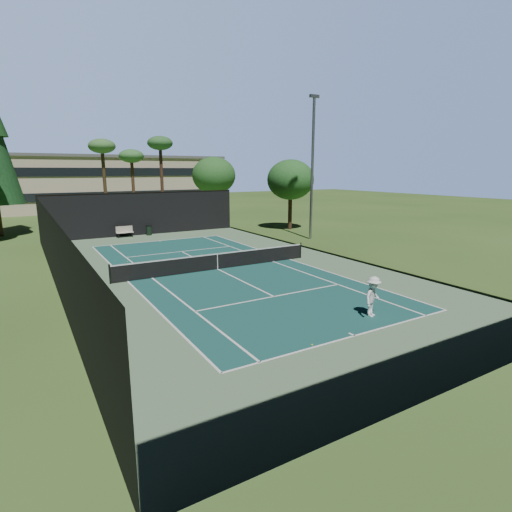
{
  "coord_description": "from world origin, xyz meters",
  "views": [
    {
      "loc": [
        -10.21,
        -21.94,
        6.03
      ],
      "look_at": [
        1.0,
        -3.0,
        1.3
      ],
      "focal_mm": 28.0,
      "sensor_mm": 36.0,
      "label": 1
    }
  ],
  "objects": [
    {
      "name": "park_bench",
      "position": [
        -2.13,
        15.44,
        0.55
      ],
      "size": [
        1.5,
        0.45,
        1.02
      ],
      "color": "beige",
      "rests_on": "ground"
    },
    {
      "name": "tennis_net",
      "position": [
        0.0,
        0.0,
        0.56
      ],
      "size": [
        12.9,
        0.1,
        1.1
      ],
      "color": "black",
      "rests_on": "ground"
    },
    {
      "name": "tennis_ball_c",
      "position": [
        0.84,
        4.45,
        0.03
      ],
      "size": [
        0.06,
        0.06,
        0.06
      ],
      "primitive_type": "sphere",
      "color": "#D1E433",
      "rests_on": "ground"
    },
    {
      "name": "palm_b",
      "position": [
        1.5,
        26.0,
        7.36
      ],
      "size": [
        2.8,
        2.8,
        8.42
      ],
      "color": "#4C3020",
      "rests_on": "ground"
    },
    {
      "name": "apron_slab",
      "position": [
        0.0,
        0.0,
        0.01
      ],
      "size": [
        18.0,
        32.0,
        0.01
      ],
      "primitive_type": "cube",
      "color": "#5B7D57",
      "rests_on": "ground"
    },
    {
      "name": "palm_c",
      "position": [
        4.0,
        23.0,
        8.6
      ],
      "size": [
        2.8,
        2.8,
        9.77
      ],
      "color": "#442A1D",
      "rests_on": "ground"
    },
    {
      "name": "tennis_ball_b",
      "position": [
        -3.82,
        1.95,
        0.03
      ],
      "size": [
        0.07,
        0.07,
        0.07
      ],
      "primitive_type": "sphere",
      "color": "yellow",
      "rests_on": "ground"
    },
    {
      "name": "tennis_ball_d",
      "position": [
        -4.34,
        5.0,
        0.03
      ],
      "size": [
        0.06,
        0.06,
        0.06
      ],
      "primitive_type": "sphere",
      "color": "#C9E834",
      "rests_on": "ground"
    },
    {
      "name": "palm_a",
      "position": [
        -2.0,
        24.0,
        8.19
      ],
      "size": [
        2.8,
        2.8,
        9.32
      ],
      "color": "#43311C",
      "rests_on": "ground"
    },
    {
      "name": "decid_tree_a",
      "position": [
        10.0,
        22.0,
        5.42
      ],
      "size": [
        5.12,
        5.12,
        7.62
      ],
      "color": "#49341F",
      "rests_on": "ground"
    },
    {
      "name": "fence",
      "position": [
        0.0,
        0.06,
        2.01
      ],
      "size": [
        18.04,
        32.05,
        4.03
      ],
      "color": "black",
      "rests_on": "ground"
    },
    {
      "name": "decid_tree_b",
      "position": [
        14.0,
        12.0,
        5.08
      ],
      "size": [
        4.8,
        4.8,
        7.14
      ],
      "color": "#432C1C",
      "rests_on": "ground"
    },
    {
      "name": "trash_bin",
      "position": [
        0.13,
        15.46,
        0.48
      ],
      "size": [
        0.56,
        0.56,
        0.95
      ],
      "color": "black",
      "rests_on": "ground"
    },
    {
      "name": "player",
      "position": [
        2.13,
        -10.7,
        0.86
      ],
      "size": [
        1.27,
        1.01,
        1.72
      ],
      "primitive_type": "imported",
      "rotation": [
        0.0,
        0.0,
        0.38
      ],
      "color": "white",
      "rests_on": "ground"
    },
    {
      "name": "court_surface",
      "position": [
        0.0,
        0.0,
        0.01
      ],
      "size": [
        10.97,
        23.77,
        0.01
      ],
      "primitive_type": "cube",
      "color": "#184D47",
      "rests_on": "ground"
    },
    {
      "name": "campus_building",
      "position": [
        0.0,
        45.98,
        4.21
      ],
      "size": [
        40.5,
        12.5,
        8.3
      ],
      "color": "beige",
      "rests_on": "ground"
    },
    {
      "name": "light_pole",
      "position": [
        12.0,
        6.0,
        6.46
      ],
      "size": [
        0.9,
        0.25,
        12.22
      ],
      "color": "gray",
      "rests_on": "ground"
    },
    {
      "name": "ground",
      "position": [
        0.0,
        0.0,
        0.0
      ],
      "size": [
        160.0,
        160.0,
        0.0
      ],
      "primitive_type": "plane",
      "color": "#395A21",
      "rests_on": "ground"
    },
    {
      "name": "tennis_ball_a",
      "position": [
        -1.87,
        -11.72,
        0.03
      ],
      "size": [
        0.06,
        0.06,
        0.06
      ],
      "primitive_type": "sphere",
      "color": "#D1F036",
      "rests_on": "ground"
    },
    {
      "name": "court_lines",
      "position": [
        0.0,
        0.0,
        0.02
      ],
      "size": [
        11.07,
        23.87,
        0.01
      ],
      "color": "white",
      "rests_on": "ground"
    }
  ]
}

